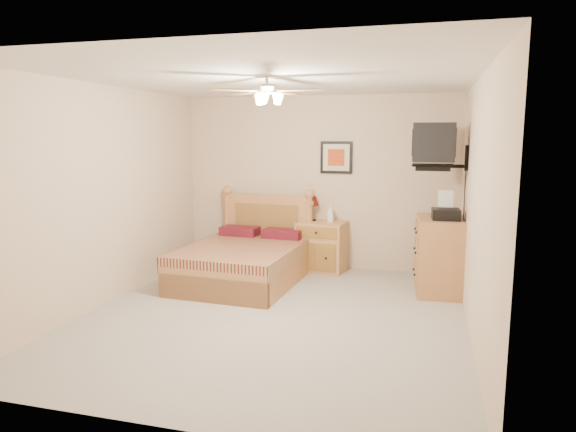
# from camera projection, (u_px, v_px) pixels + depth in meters

# --- Properties ---
(floor) EXTENTS (4.50, 4.50, 0.00)m
(floor) POSITION_uv_depth(u_px,v_px,m) (274.00, 316.00, 5.55)
(floor) COLOR #9D978D
(floor) RESTS_ON ground
(ceiling) EXTENTS (4.00, 4.50, 0.04)m
(ceiling) POSITION_uv_depth(u_px,v_px,m) (273.00, 78.00, 5.16)
(ceiling) COLOR white
(ceiling) RESTS_ON ground
(wall_back) EXTENTS (4.00, 0.04, 2.50)m
(wall_back) POSITION_uv_depth(u_px,v_px,m) (318.00, 183.00, 7.50)
(wall_back) COLOR beige
(wall_back) RESTS_ON ground
(wall_front) EXTENTS (4.00, 0.04, 2.50)m
(wall_front) POSITION_uv_depth(u_px,v_px,m) (169.00, 245.00, 3.21)
(wall_front) COLOR beige
(wall_front) RESTS_ON ground
(wall_left) EXTENTS (0.04, 4.50, 2.50)m
(wall_left) POSITION_uv_depth(u_px,v_px,m) (106.00, 196.00, 5.87)
(wall_left) COLOR beige
(wall_left) RESTS_ON ground
(wall_right) EXTENTS (0.04, 4.50, 2.50)m
(wall_right) POSITION_uv_depth(u_px,v_px,m) (476.00, 209.00, 4.83)
(wall_right) COLOR beige
(wall_right) RESTS_ON ground
(bed) EXTENTS (1.50, 1.91, 1.19)m
(bed) POSITION_uv_depth(u_px,v_px,m) (242.00, 239.00, 6.72)
(bed) COLOR #BD7B46
(bed) RESTS_ON ground
(nightstand) EXTENTS (0.70, 0.56, 0.71)m
(nightstand) POSITION_uv_depth(u_px,v_px,m) (322.00, 246.00, 7.37)
(nightstand) COLOR #B17B42
(nightstand) RESTS_ON ground
(table_lamp) EXTENTS (0.21, 0.21, 0.36)m
(table_lamp) POSITION_uv_depth(u_px,v_px,m) (312.00, 208.00, 7.40)
(table_lamp) COLOR #560E0B
(table_lamp) RESTS_ON nightstand
(lotion_bottle) EXTENTS (0.13, 0.13, 0.26)m
(lotion_bottle) POSITION_uv_depth(u_px,v_px,m) (330.00, 213.00, 7.29)
(lotion_bottle) COLOR white
(lotion_bottle) RESTS_ON nightstand
(framed_picture) EXTENTS (0.46, 0.04, 0.46)m
(framed_picture) POSITION_uv_depth(u_px,v_px,m) (336.00, 157.00, 7.35)
(framed_picture) COLOR black
(framed_picture) RESTS_ON wall_back
(dresser) EXTENTS (0.61, 0.83, 0.94)m
(dresser) POSITION_uv_depth(u_px,v_px,m) (440.00, 255.00, 6.32)
(dresser) COLOR #A16C3F
(dresser) RESTS_ON ground
(fax_machine) EXTENTS (0.34, 0.36, 0.34)m
(fax_machine) POSITION_uv_depth(u_px,v_px,m) (446.00, 206.00, 6.10)
(fax_machine) COLOR black
(fax_machine) RESTS_ON dresser
(magazine_lower) EXTENTS (0.23, 0.29, 0.03)m
(magazine_lower) POSITION_uv_depth(u_px,v_px,m) (439.00, 213.00, 6.56)
(magazine_lower) COLOR #B3AB90
(magazine_lower) RESTS_ON dresser
(magazine_upper) EXTENTS (0.21, 0.26, 0.02)m
(magazine_upper) POSITION_uv_depth(u_px,v_px,m) (440.00, 211.00, 6.55)
(magazine_upper) COLOR gray
(magazine_upper) RESTS_ON magazine_lower
(wall_tv) EXTENTS (0.56, 0.46, 0.58)m
(wall_tv) POSITION_uv_depth(u_px,v_px,m) (447.00, 146.00, 6.09)
(wall_tv) COLOR black
(wall_tv) RESTS_ON wall_right
(ceiling_fan) EXTENTS (1.14, 1.14, 0.28)m
(ceiling_fan) POSITION_uv_depth(u_px,v_px,m) (267.00, 91.00, 4.99)
(ceiling_fan) COLOR white
(ceiling_fan) RESTS_ON ceiling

